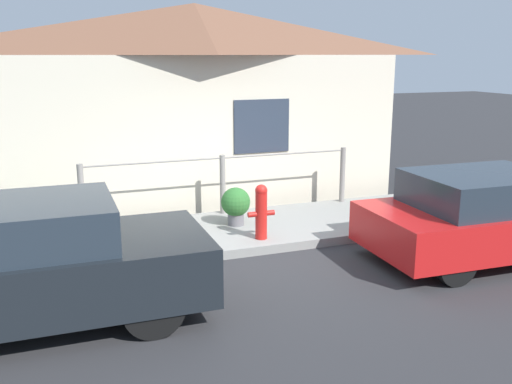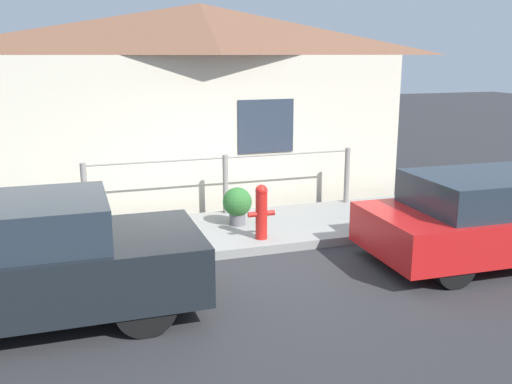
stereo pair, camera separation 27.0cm
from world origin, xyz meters
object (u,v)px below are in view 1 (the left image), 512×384
(potted_plant_near_hydrant, at_px, (236,204))
(potted_plant_by_fence, at_px, (14,220))
(car_left, at_px, (25,265))
(car_right, at_px, (487,215))
(fire_hydrant, at_px, (261,211))

(potted_plant_near_hydrant, bearing_deg, potted_plant_by_fence, 169.84)
(car_left, bearing_deg, car_right, 0.56)
(potted_plant_near_hydrant, bearing_deg, car_left, -143.20)
(fire_hydrant, bearing_deg, potted_plant_near_hydrant, 99.54)
(car_left, xyz_separation_m, potted_plant_near_hydrant, (3.18, 2.38, -0.21))
(car_left, xyz_separation_m, car_right, (6.24, 0.00, -0.07))
(car_left, bearing_deg, potted_plant_near_hydrant, 37.36)
(fire_hydrant, xyz_separation_m, potted_plant_near_hydrant, (-0.14, 0.82, -0.09))
(car_right, bearing_deg, fire_hydrant, 153.69)
(car_left, distance_m, potted_plant_by_fence, 3.02)
(potted_plant_by_fence, bearing_deg, car_left, -85.52)
(car_left, height_order, potted_plant_by_fence, car_left)
(fire_hydrant, height_order, potted_plant_by_fence, fire_hydrant)
(fire_hydrant, bearing_deg, car_left, -154.79)
(car_right, bearing_deg, potted_plant_near_hydrant, 143.93)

